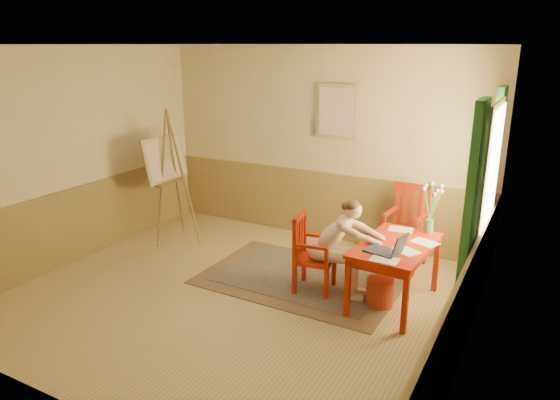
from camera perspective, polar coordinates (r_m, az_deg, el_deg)
The scene contains 14 objects.
room at distance 5.56m, azimuth -4.97°, elevation 2.36°, with size 5.04×4.54×2.84m.
wainscot at distance 6.48m, azimuth -0.91°, elevation -3.79°, with size 5.00×4.50×1.00m.
window at distance 5.80m, azimuth 21.96°, elevation 1.21°, with size 0.12×2.01×2.20m.
wall_portrait at distance 7.28m, azimuth 6.31°, elevation 9.78°, with size 0.60×0.05×0.76m.
rug at distance 6.42m, azimuth 2.35°, elevation -8.78°, with size 2.42×1.63×0.02m.
table at distance 5.75m, azimuth 12.82°, elevation -5.62°, with size 0.79×1.24×0.72m.
chair_left at distance 5.98m, azimuth 3.50°, elevation -6.00°, with size 0.48×0.47×0.93m.
chair_back at distance 6.84m, azimuth 13.94°, elevation -2.89°, with size 0.51×0.53×1.07m.
figure at distance 5.84m, azimuth 6.57°, elevation -4.78°, with size 0.89×0.44×1.17m.
laptop at distance 5.42m, azimuth 11.97°, elevation -5.42°, with size 0.45×0.32×0.25m.
papers at distance 5.69m, azimuth 13.74°, elevation -4.91°, with size 0.66×1.16×0.00m.
vase at distance 6.07m, azimuth 16.52°, elevation -1.07°, with size 0.22×0.30×0.59m.
wastebasket at distance 5.86m, azimuth 11.09°, elevation -10.13°, with size 0.30×0.30×0.32m, color #C0442A.
easel at distance 7.52m, azimuth -12.48°, elevation 3.95°, with size 0.66×0.87×1.95m.
Camera 1 is at (2.98, -4.49, 2.80)m, focal length 32.69 mm.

